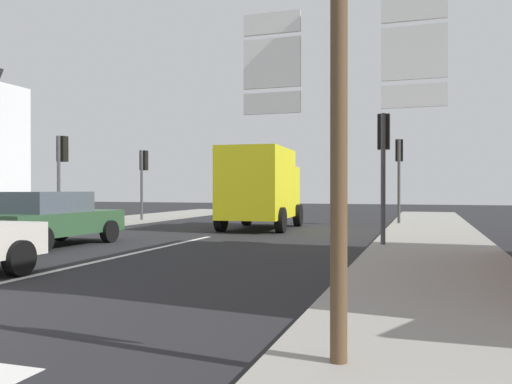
% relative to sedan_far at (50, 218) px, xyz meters
% --- Properties ---
extents(ground_plane, '(80.00, 80.00, 0.00)m').
position_rel_sedan_far_xyz_m(ground_plane, '(2.96, 1.88, -0.76)').
color(ground_plane, '#232326').
extents(sidewalk_right, '(3.02, 44.00, 0.14)m').
position_rel_sedan_far_xyz_m(sidewalk_right, '(9.77, -0.12, -0.69)').
color(sidewalk_right, gray).
rests_on(sidewalk_right, ground).
extents(lane_centre_stripe, '(0.16, 12.00, 0.01)m').
position_rel_sedan_far_xyz_m(lane_centre_stripe, '(2.96, -2.12, -0.75)').
color(lane_centre_stripe, silver).
rests_on(lane_centre_stripe, ground).
extents(sedan_far, '(2.10, 4.26, 1.47)m').
position_rel_sedan_far_xyz_m(sedan_far, '(0.00, 0.00, 0.00)').
color(sedan_far, '#2D5133').
rests_on(sedan_far, ground).
extents(delivery_truck, '(2.70, 5.10, 3.05)m').
position_rel_sedan_far_xyz_m(delivery_truck, '(3.60, 7.46, 0.89)').
color(delivery_truck, yellow).
rests_on(delivery_truck, ground).
extents(route_sign_post, '(1.66, 0.14, 3.20)m').
position_rel_sedan_far_xyz_m(route_sign_post, '(8.90, -7.47, 1.15)').
color(route_sign_post, brown).
rests_on(route_sign_post, ground).
extents(traffic_light_near_left, '(0.30, 0.49, 3.41)m').
position_rel_sedan_far_xyz_m(traffic_light_near_left, '(-2.64, 3.85, 1.76)').
color(traffic_light_near_left, '#47474C').
rests_on(traffic_light_near_left, ground).
extents(traffic_light_near_right, '(0.30, 0.49, 3.46)m').
position_rel_sedan_far_xyz_m(traffic_light_near_right, '(8.56, 2.07, 1.80)').
color(traffic_light_near_right, '#47474C').
rests_on(traffic_light_near_right, ground).
extents(traffic_light_far_left, '(0.30, 0.49, 3.29)m').
position_rel_sedan_far_xyz_m(traffic_light_far_left, '(-2.64, 9.53, 1.67)').
color(traffic_light_far_left, '#47474C').
rests_on(traffic_light_far_left, ground).
extents(traffic_light_far_right, '(0.30, 0.49, 3.58)m').
position_rel_sedan_far_xyz_m(traffic_light_far_right, '(8.56, 10.72, 1.89)').
color(traffic_light_far_right, '#47474C').
rests_on(traffic_light_far_right, ground).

